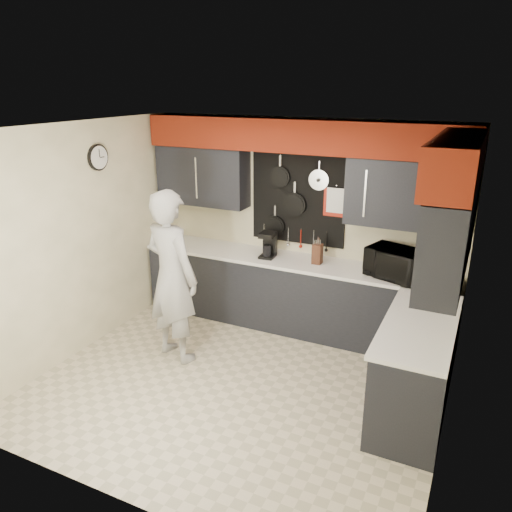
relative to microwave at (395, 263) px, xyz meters
The scene contains 10 objects.
ground 2.16m from the microwave, 132.01° to the right, with size 4.00×4.00×0.00m, color beige.
back_wall_assembly 1.56m from the microwave, behind, with size 4.00×0.36×2.60m.
right_wall_assembly 1.54m from the microwave, 61.89° to the right, with size 0.36×3.50×2.60m.
left_wall_assembly 3.53m from the microwave, 157.06° to the right, with size 0.05×3.50×2.60m.
base_cabinets 1.02m from the microwave, 161.19° to the right, with size 3.95×2.20×0.92m.
microwave is the anchor object (origin of this frame).
knife_block 0.93m from the microwave, behind, with size 0.11×0.11×0.24m, color #381D11.
utensil_crock 0.96m from the microwave, behind, with size 0.11×0.11×0.14m, color white.
coffee_maker 1.55m from the microwave, behind, with size 0.19×0.23×0.32m.
person 2.48m from the microwave, 151.42° to the right, with size 0.71×0.47×1.95m, color #A2A2A0.
Camera 1 is at (2.09, -3.97, 2.99)m, focal length 35.00 mm.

